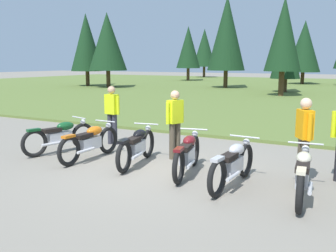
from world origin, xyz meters
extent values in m
plane|color=gray|center=(0.00, 0.00, 0.00)|extent=(140.00, 140.00, 0.00)
cube|color=#5B7033|center=(0.00, 25.91, 0.05)|extent=(80.00, 44.00, 0.10)
cylinder|color=#47331E|center=(-1.19, 18.82, 0.87)|extent=(0.36, 0.36, 1.73)
cone|color=#143319|center=(-1.19, 18.82, 4.11)|extent=(2.38, 2.38, 4.77)
cylinder|color=#47331E|center=(-15.47, 34.70, 0.80)|extent=(0.36, 0.36, 1.59)
cone|color=#143319|center=(-15.47, 34.70, 4.06)|extent=(2.88, 2.88, 4.94)
cylinder|color=#47331E|center=(-19.47, 20.94, 0.74)|extent=(0.36, 0.36, 1.49)
cone|color=#143319|center=(-19.47, 20.94, 4.12)|extent=(2.99, 2.99, 5.26)
cylinder|color=#47331E|center=(-7.16, 24.70, 0.80)|extent=(0.36, 0.36, 1.61)
cone|color=#143319|center=(-7.16, 24.70, 4.76)|extent=(3.26, 3.26, 6.31)
cylinder|color=#47331E|center=(-1.63, 22.23, 0.55)|extent=(0.36, 0.36, 1.10)
cone|color=#143319|center=(-1.63, 22.23, 3.53)|extent=(2.18, 2.18, 4.85)
cylinder|color=#47331E|center=(-16.45, 20.14, 0.80)|extent=(0.36, 0.36, 1.59)
cone|color=#143319|center=(-16.45, 20.14, 4.08)|extent=(3.35, 3.35, 4.97)
cylinder|color=#47331E|center=(-2.11, 33.79, 0.65)|extent=(0.36, 0.36, 1.31)
cone|color=#143319|center=(-2.11, 33.79, 3.88)|extent=(3.35, 3.35, 5.14)
cylinder|color=#47331E|center=(-17.61, 44.79, 0.82)|extent=(0.36, 0.36, 1.64)
cone|color=#143319|center=(-17.61, 44.79, 4.36)|extent=(3.26, 3.26, 5.43)
torus|color=black|center=(-2.84, 0.95, 0.35)|extent=(0.29, 0.70, 0.70)
torus|color=black|center=(-3.22, -0.39, 0.35)|extent=(0.29, 0.70, 0.70)
cube|color=silver|center=(-3.03, 0.28, 0.40)|extent=(0.37, 0.67, 0.28)
ellipsoid|color=#144C23|center=(-2.98, 0.45, 0.68)|extent=(0.38, 0.53, 0.22)
cube|color=black|center=(-3.09, 0.07, 0.62)|extent=(0.34, 0.52, 0.10)
cube|color=#144C23|center=(-3.22, -0.39, 0.69)|extent=(0.22, 0.35, 0.06)
cylinder|color=silver|center=(-2.87, 0.86, 0.86)|extent=(0.60, 0.20, 0.03)
sphere|color=silver|center=(-2.83, 0.97, 0.73)|extent=(0.14, 0.14, 0.14)
cylinder|color=silver|center=(-2.98, -0.05, 0.30)|extent=(0.22, 0.55, 0.07)
torus|color=black|center=(-1.86, 0.80, 0.35)|extent=(0.12, 0.70, 0.70)
torus|color=black|center=(-1.90, -0.60, 0.35)|extent=(0.12, 0.70, 0.70)
cube|color=silver|center=(-1.88, 0.10, 0.40)|extent=(0.22, 0.65, 0.28)
ellipsoid|color=orange|center=(-1.87, 0.28, 0.68)|extent=(0.27, 0.49, 0.22)
cube|color=black|center=(-1.89, -0.12, 0.62)|extent=(0.23, 0.49, 0.10)
cube|color=orange|center=(-1.90, -0.60, 0.69)|extent=(0.15, 0.32, 0.06)
cylinder|color=silver|center=(-1.86, 0.70, 0.86)|extent=(0.62, 0.05, 0.03)
sphere|color=silver|center=(-1.86, 0.82, 0.73)|extent=(0.14, 0.14, 0.14)
cylinder|color=silver|center=(-1.75, -0.20, 0.30)|extent=(0.09, 0.55, 0.07)
torus|color=black|center=(-0.74, 0.93, 0.35)|extent=(0.22, 0.71, 0.70)
torus|color=black|center=(-0.50, -0.45, 0.35)|extent=(0.22, 0.71, 0.70)
cube|color=silver|center=(-0.62, 0.24, 0.40)|extent=(0.31, 0.66, 0.28)
ellipsoid|color=black|center=(-0.65, 0.41, 0.68)|extent=(0.34, 0.52, 0.22)
cube|color=black|center=(-0.58, 0.02, 0.62)|extent=(0.30, 0.51, 0.10)
cube|color=black|center=(-0.50, -0.45, 0.69)|extent=(0.19, 0.34, 0.06)
cylinder|color=silver|center=(-0.72, 0.83, 0.86)|extent=(0.62, 0.14, 0.03)
sphere|color=silver|center=(-0.74, 0.95, 0.73)|extent=(0.14, 0.14, 0.14)
cylinder|color=silver|center=(-0.43, -0.04, 0.30)|extent=(0.16, 0.55, 0.07)
torus|color=black|center=(0.57, 0.81, 0.35)|extent=(0.24, 0.71, 0.70)
torus|color=black|center=(0.86, -0.56, 0.35)|extent=(0.24, 0.71, 0.70)
cube|color=silver|center=(0.71, 0.12, 0.40)|extent=(0.32, 0.67, 0.28)
ellipsoid|color=maroon|center=(0.68, 0.30, 0.68)|extent=(0.35, 0.52, 0.22)
cube|color=black|center=(0.76, -0.09, 0.62)|extent=(0.31, 0.51, 0.10)
cube|color=maroon|center=(0.86, -0.56, 0.69)|extent=(0.20, 0.34, 0.06)
cylinder|color=silver|center=(0.59, 0.71, 0.86)|extent=(0.61, 0.16, 0.03)
sphere|color=silver|center=(0.57, 0.83, 0.73)|extent=(0.14, 0.14, 0.14)
cylinder|color=silver|center=(0.91, -0.14, 0.30)|extent=(0.18, 0.55, 0.07)
torus|color=black|center=(1.85, 0.51, 0.35)|extent=(0.14, 0.70, 0.70)
torus|color=black|center=(1.77, -0.89, 0.35)|extent=(0.14, 0.70, 0.70)
cube|color=silver|center=(1.81, -0.19, 0.40)|extent=(0.24, 0.65, 0.28)
ellipsoid|color=#B7B7BC|center=(1.82, -0.01, 0.68)|extent=(0.29, 0.50, 0.22)
cube|color=black|center=(1.80, -0.41, 0.62)|extent=(0.25, 0.49, 0.10)
cube|color=#B7B7BC|center=(1.77, -0.89, 0.69)|extent=(0.16, 0.33, 0.06)
cylinder|color=silver|center=(1.85, 0.41, 0.86)|extent=(0.62, 0.07, 0.03)
sphere|color=silver|center=(1.86, 0.53, 0.73)|extent=(0.14, 0.14, 0.14)
cylinder|color=silver|center=(1.93, -0.50, 0.30)|extent=(0.10, 0.55, 0.07)
torus|color=black|center=(3.02, 0.44, 0.35)|extent=(0.17, 0.71, 0.70)
torus|color=black|center=(3.16, -0.95, 0.35)|extent=(0.17, 0.71, 0.70)
cube|color=silver|center=(3.09, -0.26, 0.40)|extent=(0.26, 0.66, 0.28)
ellipsoid|color=beige|center=(3.07, -0.08, 0.68)|extent=(0.31, 0.50, 0.22)
cube|color=black|center=(3.11, -0.48, 0.62)|extent=(0.27, 0.50, 0.10)
cube|color=beige|center=(3.16, -0.95, 0.69)|extent=(0.17, 0.33, 0.06)
cylinder|color=silver|center=(3.03, 0.34, 0.86)|extent=(0.62, 0.10, 0.03)
sphere|color=silver|center=(3.01, 0.46, 0.73)|extent=(0.14, 0.14, 0.14)
cylinder|color=silver|center=(3.26, -0.54, 0.30)|extent=(0.13, 0.55, 0.07)
cylinder|color=#4C4233|center=(2.99, 0.61, 0.44)|extent=(0.14, 0.14, 0.88)
cylinder|color=#4C4233|center=(2.90, 0.77, 0.44)|extent=(0.14, 0.14, 0.88)
cube|color=orange|center=(2.94, 0.69, 1.16)|extent=(0.37, 0.42, 0.56)
sphere|color=beige|center=(2.94, 0.69, 1.56)|extent=(0.22, 0.22, 0.22)
cylinder|color=orange|center=(3.06, 0.49, 1.14)|extent=(0.09, 0.09, 0.52)
cylinder|color=orange|center=(2.82, 0.89, 1.14)|extent=(0.09, 0.09, 0.52)
cylinder|color=#4C4233|center=(-0.07, 1.24, 0.44)|extent=(0.14, 0.14, 0.88)
cylinder|color=#4C4233|center=(-0.14, 1.07, 0.44)|extent=(0.14, 0.14, 0.88)
cube|color=#D8EA19|center=(-0.11, 1.16, 1.16)|extent=(0.34, 0.42, 0.56)
sphere|color=tan|center=(-0.11, 1.16, 1.56)|extent=(0.22, 0.22, 0.22)
cylinder|color=#D8EA19|center=(-0.02, 1.37, 1.14)|extent=(0.09, 0.09, 0.52)
cylinder|color=#D8EA19|center=(-0.19, 0.94, 1.14)|extent=(0.09, 0.09, 0.52)
cylinder|color=#D8EA19|center=(3.42, 1.07, 1.14)|extent=(0.09, 0.09, 0.52)
cylinder|color=#2D2D38|center=(-2.51, 1.76, 0.44)|extent=(0.14, 0.14, 0.88)
cylinder|color=#2D2D38|center=(-2.33, 1.74, 0.44)|extent=(0.14, 0.14, 0.88)
cube|color=#D8EA19|center=(-2.42, 1.75, 1.16)|extent=(0.38, 0.25, 0.56)
sphere|color=tan|center=(-2.42, 1.75, 1.56)|extent=(0.22, 0.22, 0.22)
cylinder|color=#D8EA19|center=(-2.65, 1.77, 1.14)|extent=(0.09, 0.09, 0.52)
cylinder|color=#D8EA19|center=(-2.19, 1.72, 1.14)|extent=(0.09, 0.09, 0.52)
camera|label=1|loc=(3.97, -6.83, 2.35)|focal=40.09mm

